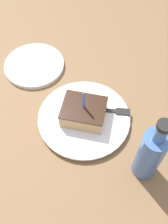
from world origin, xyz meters
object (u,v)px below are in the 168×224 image
at_px(side_plate, 34,65).
at_px(bottle, 150,154).
at_px(plate, 84,118).
at_px(fork, 106,110).
at_px(cake_slice, 84,111).

bearing_deg(side_plate, bottle, -126.15).
bearing_deg(plate, bottle, -121.97).
distance_m(bottle, side_plate, 0.53).
relative_size(plate, bottle, 1.17).
xyz_separation_m(fork, bottle, (-0.16, -0.13, 0.08)).
relative_size(fork, bottle, 0.73).
height_order(cake_slice, fork, cake_slice).
distance_m(cake_slice, bottle, 0.24).
height_order(cake_slice, bottle, bottle).
xyz_separation_m(cake_slice, bottle, (-0.13, -0.20, 0.05)).
relative_size(cake_slice, fork, 0.74).
height_order(plate, side_plate, plate).
height_order(bottle, side_plate, bottle).
xyz_separation_m(cake_slice, fork, (0.03, -0.06, -0.02)).
distance_m(plate, fork, 0.07).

